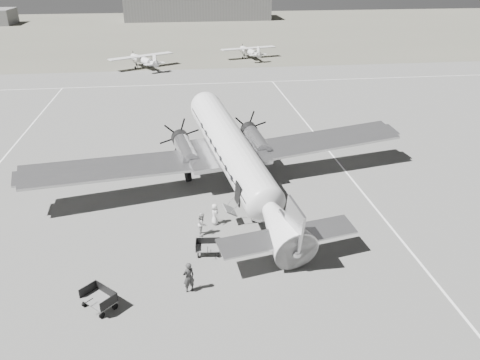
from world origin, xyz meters
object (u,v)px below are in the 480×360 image
at_px(dc3_airliner, 236,159).
at_px(light_plane_right, 250,53).
at_px(ground_crew, 189,277).
at_px(passenger, 215,214).
at_px(ramp_agent, 202,224).
at_px(baggage_cart_near, 208,248).
at_px(baggage_cart_far, 99,300).
at_px(light_plane_left, 143,61).
at_px(hangar_main, 198,7).

distance_m(dc3_airliner, light_plane_right, 54.05).
bearing_deg(ground_crew, passenger, -129.45).
bearing_deg(ramp_agent, dc3_airliner, -16.19).
distance_m(light_plane_right, baggage_cart_near, 62.06).
xyz_separation_m(light_plane_right, passenger, (-11.04, -57.38, -0.32)).
bearing_deg(baggage_cart_near, passenger, 83.32).
bearing_deg(dc3_airliner, baggage_cart_far, -138.24).
height_order(light_plane_right, ground_crew, light_plane_right).
relative_size(dc3_airliner, light_plane_left, 2.79).
bearing_deg(light_plane_left, hangar_main, 50.29).
height_order(ramp_agent, passenger, ramp_agent).
height_order(hangar_main, light_plane_right, hangar_main).
bearing_deg(light_plane_left, baggage_cart_near, -112.33).
height_order(light_plane_right, ramp_agent, light_plane_right).
distance_m(dc3_airliner, baggage_cart_near, 8.53).
bearing_deg(light_plane_right, dc3_airliner, -114.05).
distance_m(hangar_main, ramp_agent, 121.13).
bearing_deg(light_plane_left, baggage_cart_far, -118.55).
distance_m(dc3_airliner, baggage_cart_far, 14.89).
xyz_separation_m(baggage_cart_near, baggage_cart_far, (-5.94, -4.18, 0.08)).
distance_m(light_plane_left, baggage_cart_near, 55.46).
relative_size(baggage_cart_far, passenger, 1.24).
distance_m(light_plane_right, passenger, 58.43).
distance_m(dc3_airliner, passenger, 5.09).
xyz_separation_m(dc3_airliner, light_plane_left, (-9.59, 47.35, -1.81)).
bearing_deg(baggage_cart_far, light_plane_right, 119.72).
xyz_separation_m(hangar_main, baggage_cart_near, (-5.52, -123.29, -2.85)).
distance_m(dc3_airliner, light_plane_left, 48.35).
relative_size(hangar_main, ramp_agent, 26.41).
bearing_deg(light_plane_right, ramp_agent, -115.96).
distance_m(baggage_cart_near, ground_crew, 3.67).
xyz_separation_m(light_plane_left, baggage_cart_near, (6.86, -55.03, -0.71)).
distance_m(light_plane_right, ramp_agent, 59.82).
relative_size(light_plane_left, ramp_agent, 7.03).
xyz_separation_m(light_plane_left, passenger, (7.58, -51.48, -0.40)).
height_order(baggage_cart_far, ramp_agent, ramp_agent).
height_order(light_plane_right, passenger, light_plane_right).
xyz_separation_m(hangar_main, ramp_agent, (-5.72, -120.97, -2.50)).
bearing_deg(light_plane_right, hangar_main, 81.29).
bearing_deg(hangar_main, passenger, -92.30).
bearing_deg(baggage_cart_far, passenger, 94.17).
bearing_deg(baggage_cart_far, ramp_agent, 93.46).
distance_m(baggage_cart_far, passenger, 10.21).
height_order(dc3_airliner, light_plane_right, dc3_airliner).
height_order(hangar_main, ramp_agent, hangar_main).
height_order(dc3_airliner, baggage_cart_near, dc3_airliner).
height_order(ground_crew, ramp_agent, ground_crew).
distance_m(baggage_cart_far, ramp_agent, 8.68).
bearing_deg(light_plane_right, baggage_cart_far, -119.64).
height_order(dc3_airliner, passenger, dc3_airliner).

